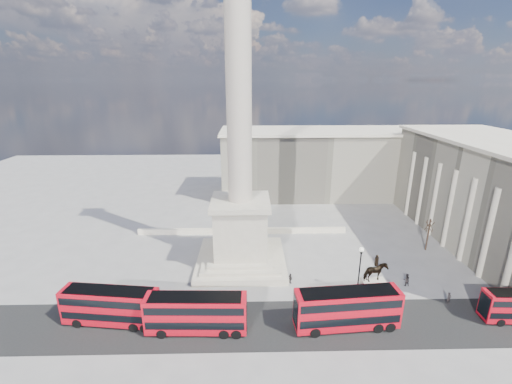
{
  "coord_description": "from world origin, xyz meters",
  "views": [
    {
      "loc": [
        1.3,
        -44.41,
        28.19
      ],
      "look_at": [
        2.36,
        3.37,
        12.56
      ],
      "focal_mm": 24.0,
      "sensor_mm": 36.0,
      "label": 1
    }
  ],
  "objects_px": {
    "pedestrian_walking": "(449,298)",
    "pedestrian_crossing": "(290,278)",
    "red_bus_b": "(197,313)",
    "equestrian_statue": "(373,290)",
    "red_bus_c": "(348,309)",
    "victorian_lamp": "(360,267)",
    "pedestrian_standing": "(406,280)",
    "red_bus_a": "(111,306)",
    "nelsons_column": "(240,186)"
  },
  "relations": [
    {
      "from": "pedestrian_standing",
      "to": "pedestrian_crossing",
      "type": "xyz_separation_m",
      "value": [
        -16.58,
        0.98,
        -0.17
      ]
    },
    {
      "from": "red_bus_c",
      "to": "nelsons_column",
      "type": "bearing_deg",
      "value": 124.75
    },
    {
      "from": "red_bus_b",
      "to": "equestrian_statue",
      "type": "distance_m",
      "value": 22.25
    },
    {
      "from": "red_bus_a",
      "to": "red_bus_c",
      "type": "relative_size",
      "value": 0.94
    },
    {
      "from": "nelsons_column",
      "to": "pedestrian_walking",
      "type": "relative_size",
      "value": 29.74
    },
    {
      "from": "red_bus_a",
      "to": "red_bus_b",
      "type": "distance_m",
      "value": 10.62
    },
    {
      "from": "nelsons_column",
      "to": "red_bus_c",
      "type": "bearing_deg",
      "value": -50.68
    },
    {
      "from": "pedestrian_walking",
      "to": "red_bus_b",
      "type": "bearing_deg",
      "value": 173.33
    },
    {
      "from": "pedestrian_walking",
      "to": "pedestrian_crossing",
      "type": "xyz_separation_m",
      "value": [
        -20.35,
        5.29,
        -0.05
      ]
    },
    {
      "from": "victorian_lamp",
      "to": "pedestrian_standing",
      "type": "distance_m",
      "value": 8.37
    },
    {
      "from": "red_bus_c",
      "to": "pedestrian_walking",
      "type": "bearing_deg",
      "value": 11.26
    },
    {
      "from": "red_bus_b",
      "to": "equestrian_statue",
      "type": "height_order",
      "value": "equestrian_statue"
    },
    {
      "from": "red_bus_c",
      "to": "pedestrian_crossing",
      "type": "height_order",
      "value": "red_bus_c"
    },
    {
      "from": "red_bus_a",
      "to": "pedestrian_crossing",
      "type": "bearing_deg",
      "value": 26.68
    },
    {
      "from": "red_bus_c",
      "to": "victorian_lamp",
      "type": "bearing_deg",
      "value": 58.68
    },
    {
      "from": "red_bus_a",
      "to": "victorian_lamp",
      "type": "distance_m",
      "value": 32.12
    },
    {
      "from": "pedestrian_crossing",
      "to": "nelsons_column",
      "type": "bearing_deg",
      "value": 27.79
    },
    {
      "from": "pedestrian_walking",
      "to": "victorian_lamp",
      "type": "bearing_deg",
      "value": 152.4
    },
    {
      "from": "red_bus_b",
      "to": "pedestrian_walking",
      "type": "xyz_separation_m",
      "value": [
        32.45,
        4.45,
        -1.65
      ]
    },
    {
      "from": "nelsons_column",
      "to": "red_bus_a",
      "type": "bearing_deg",
      "value": -136.94
    },
    {
      "from": "red_bus_b",
      "to": "pedestrian_standing",
      "type": "height_order",
      "value": "red_bus_b"
    },
    {
      "from": "red_bus_b",
      "to": "pedestrian_standing",
      "type": "xyz_separation_m",
      "value": [
        28.68,
        8.76,
        -1.53
      ]
    },
    {
      "from": "red_bus_a",
      "to": "victorian_lamp",
      "type": "xyz_separation_m",
      "value": [
        31.61,
        5.45,
        1.7
      ]
    },
    {
      "from": "red_bus_a",
      "to": "red_bus_b",
      "type": "bearing_deg",
      "value": -1.93
    },
    {
      "from": "equestrian_statue",
      "to": "pedestrian_crossing",
      "type": "height_order",
      "value": "equestrian_statue"
    },
    {
      "from": "victorian_lamp",
      "to": "red_bus_b",
      "type": "bearing_deg",
      "value": -161.43
    },
    {
      "from": "red_bus_b",
      "to": "red_bus_c",
      "type": "height_order",
      "value": "red_bus_c"
    },
    {
      "from": "victorian_lamp",
      "to": "equestrian_statue",
      "type": "bearing_deg",
      "value": -76.23
    },
    {
      "from": "pedestrian_crossing",
      "to": "pedestrian_walking",
      "type": "bearing_deg",
      "value": -126.26
    },
    {
      "from": "nelsons_column",
      "to": "pedestrian_standing",
      "type": "relative_size",
      "value": 25.98
    },
    {
      "from": "nelsons_column",
      "to": "red_bus_a",
      "type": "height_order",
      "value": "nelsons_column"
    },
    {
      "from": "nelsons_column",
      "to": "pedestrian_crossing",
      "type": "distance_m",
      "value": 15.45
    },
    {
      "from": "nelsons_column",
      "to": "victorian_lamp",
      "type": "distance_m",
      "value": 20.51
    },
    {
      "from": "nelsons_column",
      "to": "red_bus_a",
      "type": "distance_m",
      "value": 23.44
    },
    {
      "from": "victorian_lamp",
      "to": "pedestrian_walking",
      "type": "xyz_separation_m",
      "value": [
        11.33,
        -2.64,
        -3.31
      ]
    },
    {
      "from": "red_bus_c",
      "to": "pedestrian_standing",
      "type": "distance_m",
      "value": 14.0
    },
    {
      "from": "victorian_lamp",
      "to": "pedestrian_crossing",
      "type": "height_order",
      "value": "victorian_lamp"
    },
    {
      "from": "red_bus_b",
      "to": "pedestrian_standing",
      "type": "relative_size",
      "value": 6.14
    },
    {
      "from": "red_bus_a",
      "to": "red_bus_c",
      "type": "bearing_deg",
      "value": 4.16
    },
    {
      "from": "nelsons_column",
      "to": "red_bus_b",
      "type": "distance_m",
      "value": 19.66
    },
    {
      "from": "pedestrian_walking",
      "to": "pedestrian_crossing",
      "type": "relative_size",
      "value": 1.06
    },
    {
      "from": "nelsons_column",
      "to": "red_bus_b",
      "type": "height_order",
      "value": "nelsons_column"
    },
    {
      "from": "pedestrian_crossing",
      "to": "red_bus_b",
      "type": "bearing_deg",
      "value": 107.16
    },
    {
      "from": "red_bus_c",
      "to": "pedestrian_crossing",
      "type": "bearing_deg",
      "value": 115.92
    },
    {
      "from": "nelsons_column",
      "to": "pedestrian_crossing",
      "type": "bearing_deg",
      "value": -40.52
    },
    {
      "from": "nelsons_column",
      "to": "pedestrian_walking",
      "type": "xyz_separation_m",
      "value": [
        27.62,
        -11.5,
        -12.08
      ]
    },
    {
      "from": "victorian_lamp",
      "to": "pedestrian_standing",
      "type": "xyz_separation_m",
      "value": [
        7.56,
        1.67,
        -3.19
      ]
    },
    {
      "from": "nelsons_column",
      "to": "red_bus_b",
      "type": "relative_size",
      "value": 4.23
    },
    {
      "from": "red_bus_b",
      "to": "pedestrian_walking",
      "type": "bearing_deg",
      "value": 9.45
    },
    {
      "from": "red_bus_c",
      "to": "pedestrian_crossing",
      "type": "xyz_separation_m",
      "value": [
        -5.58,
        9.48,
        -1.84
      ]
    }
  ]
}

